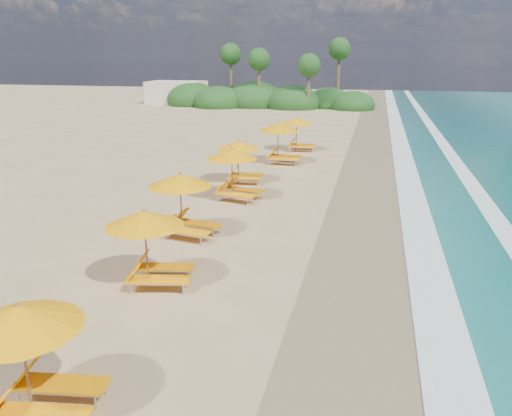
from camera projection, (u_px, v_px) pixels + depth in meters
name	position (u px, v px, depth m)	size (l,w,h in m)	color
ground	(256.00, 242.00, 17.30)	(160.00, 160.00, 0.00)	tan
wet_sand	(376.00, 251.00, 16.42)	(4.00, 160.00, 0.01)	#8A7752
surf_foam	(465.00, 258.00, 15.82)	(4.00, 160.00, 0.01)	white
station_2	(33.00, 354.00, 8.63)	(2.58, 2.45, 2.19)	olive
station_3	(152.00, 243.00, 13.72)	(2.66, 2.55, 2.19)	olive
station_4	(185.00, 201.00, 17.48)	(2.73, 2.60, 2.28)	olive
station_5	(236.00, 171.00, 21.97)	(2.84, 2.73, 2.31)	olive
station_6	(242.00, 159.00, 24.94)	(2.47, 2.32, 2.16)	olive
station_7	(281.00, 140.00, 29.37)	(2.62, 2.42, 2.42)	olive
station_8	(299.00, 132.00, 33.32)	(2.55, 2.39, 2.24)	olive
treeline	(262.00, 99.00, 61.59)	(25.80, 8.80, 9.74)	#163D14
beach_building	(177.00, 92.00, 66.43)	(7.00, 5.00, 2.80)	beige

